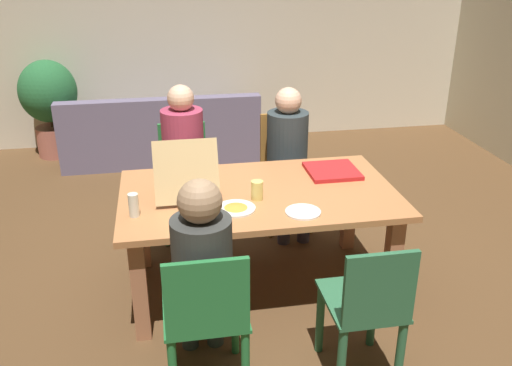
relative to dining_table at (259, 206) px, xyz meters
The scene contains 18 objects.
ground_plane 0.63m from the dining_table, ahead, with size 20.00×20.00×0.00m, color brown.
back_wall 3.47m from the dining_table, 90.00° to the left, with size 6.43×0.12×2.82m, color beige.
dining_table is the anchor object (origin of this frame).
chair_0 1.08m from the dining_table, 114.48° to the left, with size 0.41×0.45×0.89m.
person_0 0.95m from the dining_table, 118.17° to the left, with size 0.33×0.53×1.26m.
chair_1 1.03m from the dining_table, 67.46° to the left, with size 0.39×0.42×0.95m.
person_1 0.90m from the dining_table, 63.94° to the left, with size 0.33×0.51×1.21m.
chair_2 1.05m from the dining_table, 115.23° to the right, with size 0.43×0.45×0.89m.
person_2 0.92m from the dining_table, 119.04° to the right, with size 0.31×0.50×1.21m.
chair_3 1.09m from the dining_table, 68.68° to the right, with size 0.39×0.46×0.89m.
pizza_box_0 0.52m from the dining_table, 162.59° to the left, with size 0.40×0.57×0.39m.
pizza_box_1 0.63m from the dining_table, 21.53° to the left, with size 0.35×0.35×0.03m.
plate_0 0.32m from the dining_table, 128.21° to the right, with size 0.24×0.24×0.03m.
plate_1 0.43m from the dining_table, 59.49° to the right, with size 0.22×0.22×0.01m.
drinking_glass_0 0.20m from the dining_table, 105.28° to the right, with size 0.08×0.08×0.12m, color #E2CC67.
drinking_glass_1 0.85m from the dining_table, 164.63° to the right, with size 0.06×0.06×0.14m, color silver.
couch 2.76m from the dining_table, 102.91° to the left, with size 2.13×0.76×0.76m.
potted_plant 3.52m from the dining_table, 121.03° to the left, with size 0.63×0.63×1.09m.
Camera 1 is at (-0.60, -3.25, 2.23)m, focal length 38.57 mm.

